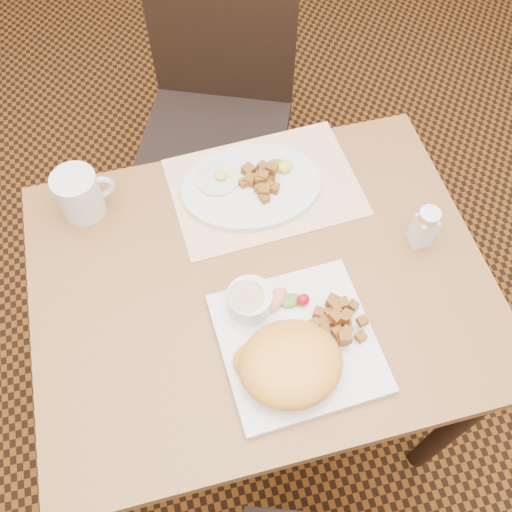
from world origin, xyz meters
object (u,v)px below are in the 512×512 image
(plate_oval, at_px, (252,186))
(coffee_mug, at_px, (80,194))
(plate_square, at_px, (298,343))
(salt_shaker, at_px, (424,227))
(table, at_px, (261,304))
(chair_far, at_px, (218,102))

(plate_oval, bearing_deg, coffee_mug, 174.00)
(plate_square, height_order, salt_shaker, salt_shaker)
(table, xyz_separation_m, plate_oval, (0.04, 0.22, 0.12))
(plate_square, bearing_deg, salt_shaker, 27.07)
(plate_square, distance_m, salt_shaker, 0.35)
(table, bearing_deg, plate_oval, 80.71)
(chair_far, height_order, salt_shaker, chair_far)
(chair_far, height_order, coffee_mug, chair_far)
(table, bearing_deg, coffee_mug, 140.88)
(plate_square, xyz_separation_m, plate_oval, (0.01, 0.37, 0.00))
(chair_far, bearing_deg, plate_oval, 110.60)
(table, height_order, salt_shaker, salt_shaker)
(plate_square, bearing_deg, coffee_mug, 130.59)
(chair_far, height_order, plate_square, chair_far)
(chair_far, distance_m, plate_oval, 0.54)
(plate_square, relative_size, salt_shaker, 2.80)
(coffee_mug, bearing_deg, chair_far, 50.60)
(table, height_order, plate_oval, plate_oval)
(table, relative_size, plate_square, 3.21)
(table, distance_m, salt_shaker, 0.37)
(plate_square, xyz_separation_m, salt_shaker, (0.31, 0.16, 0.04))
(table, height_order, coffee_mug, coffee_mug)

